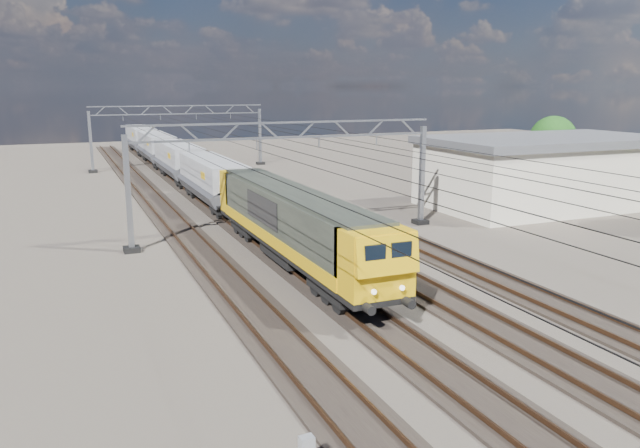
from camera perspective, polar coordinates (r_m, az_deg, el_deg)
name	(u,v)px	position (r m, az deg, el deg)	size (l,w,h in m)	color
ground	(314,252)	(35.34, -0.57, -2.56)	(160.00, 160.00, 0.00)	black
track_outer_west	(209,262)	(33.58, -10.10, -3.43)	(2.60, 140.00, 0.30)	black
track_loco	(280,254)	(34.63, -3.64, -2.77)	(2.60, 140.00, 0.30)	black
track_inner_east	(346,247)	(36.10, 2.37, -2.13)	(2.60, 140.00, 0.30)	black
track_outer_east	(406,241)	(37.93, 7.84, -1.52)	(2.60, 140.00, 0.30)	black
catenary_gantry_mid	(289,174)	(38.22, -2.87, 4.55)	(19.90, 0.90, 7.11)	gray
catenary_gantry_far	(179,134)	(72.93, -12.73, 8.03)	(19.90, 0.90, 7.11)	gray
overhead_wires	(268,139)	(41.78, -4.80, 7.74)	(12.03, 140.00, 0.53)	black
locomotive	(292,221)	(32.30, -2.53, 0.24)	(2.76, 21.10, 3.62)	black
hopper_wagon_lead	(213,178)	(49.04, -9.79, 4.16)	(3.38, 13.00, 3.25)	black
hopper_wagon_mid	(179,159)	(62.85, -12.79, 5.83)	(3.38, 13.00, 3.25)	black
hopper_wagon_third	(157,146)	(76.80, -14.71, 6.88)	(3.38, 13.00, 3.25)	black
hopper_wagon_fourth	(141,138)	(90.83, -16.05, 7.61)	(3.38, 13.00, 3.25)	black
trackside_cabinet	(307,447)	(15.76, -1.22, -19.68)	(0.36, 0.28, 1.04)	gray
industrial_shed	(546,171)	(51.72, 19.94, 4.57)	(18.60, 10.60, 5.40)	beige
tree_far	(557,141)	(62.89, 20.84, 7.07)	(4.92, 4.52, 6.50)	#3C2E1B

